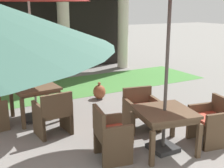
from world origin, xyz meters
name	(u,v)px	position (x,y,z in m)	size (l,w,h in m)	color
lawn_strip	(48,90)	(0.00, 5.88, 0.00)	(10.15, 2.28, 0.01)	#47843D
patio_table_near_foreground	(164,116)	(0.63, 1.41, 0.61)	(1.04, 1.04, 0.71)	brown
patio_chair_near_foreground_west	(110,135)	(-0.29, 1.59, 0.40)	(0.59, 0.65, 0.86)	brown
patio_chair_near_foreground_east	(211,121)	(1.55, 1.24, 0.40)	(0.65, 0.68, 0.82)	brown
patio_chair_near_foreground_north	(141,110)	(0.81, 2.33, 0.39)	(0.71, 0.65, 0.80)	brown
patio_table_mid_left	(35,91)	(-0.85, 3.87, 0.63)	(0.94, 0.94, 0.73)	brown
patio_chair_mid_left_south	(53,114)	(-0.78, 2.91, 0.41)	(0.65, 0.58, 0.85)	brown
terracotta_urn	(99,92)	(0.96, 4.45, 0.19)	(0.32, 0.32, 0.45)	brown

